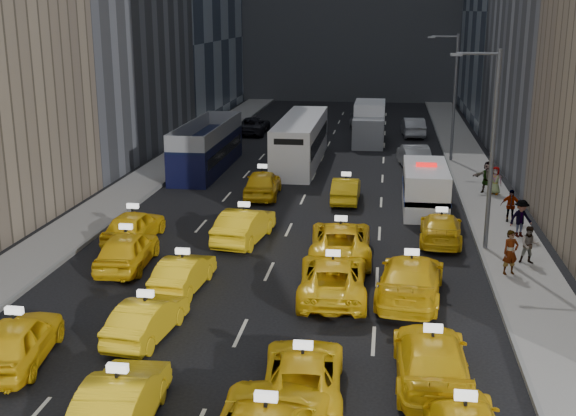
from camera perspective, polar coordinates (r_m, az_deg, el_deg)
name	(u,v)px	position (r m, az deg, el deg)	size (l,w,h in m)	color
ground	(228,360)	(23.17, -4.78, -11.88)	(160.00, 160.00, 0.00)	black
sidewalk_west	(155,174)	(48.71, -10.48, 2.67)	(3.00, 90.00, 0.15)	gray
sidewalk_east	(479,184)	(46.64, 14.85, 1.84)	(3.00, 90.00, 0.15)	gray
curb_west	(176,174)	(48.27, -8.85, 2.65)	(0.15, 90.00, 0.18)	slate
curb_east	(455,183)	(46.48, 13.08, 1.93)	(0.15, 90.00, 0.18)	slate
streetlight_near	(490,144)	(32.87, 15.68, 4.88)	(2.15, 0.22, 9.00)	#595B60
streetlight_far	(453,93)	(52.56, 12.91, 8.83)	(2.15, 0.22, 9.00)	#595B60
taxi_1	(120,402)	(19.87, -13.15, -14.72)	(1.62, 4.64, 1.53)	yellow
taxi_4	(17,340)	(24.07, -20.60, -9.76)	(1.83, 4.54, 1.55)	yellow
taxi_5	(147,318)	(24.74, -11.09, -8.56)	(1.43, 4.09, 1.35)	yellow
taxi_6	(303,374)	(20.89, 1.19, -12.98)	(2.24, 4.87, 1.35)	yellow
taxi_7	(431,359)	(21.90, 11.26, -11.63)	(2.14, 5.26, 1.53)	yellow
taxi_8	(127,250)	(31.32, -12.59, -3.22)	(1.89, 4.69, 1.60)	yellow
taxi_9	(183,273)	(28.56, -8.26, -5.10)	(1.44, 4.12, 1.36)	yellow
taxi_10	(333,277)	(27.64, 3.56, -5.49)	(2.52, 5.46, 1.52)	yellow
taxi_11	(411,278)	(27.69, 9.67, -5.50)	(2.32, 5.71, 1.66)	yellow
taxi_12	(134,226)	(34.74, -12.08, -1.40)	(1.80, 4.47, 1.52)	yellow
taxi_13	(244,225)	(34.02, -3.47, -1.36)	(1.70, 4.87, 1.60)	yellow
taxi_14	(341,240)	(31.88, 4.18, -2.56)	(2.62, 5.68, 1.58)	yellow
taxi_15	(441,228)	(34.65, 11.98, -1.56)	(1.93, 4.74, 1.38)	yellow
taxi_16	(263,183)	(42.10, -2.03, 1.95)	(1.91, 4.76, 1.62)	yellow
taxi_17	(346,190)	(41.19, 4.60, 1.45)	(1.48, 4.24, 1.40)	yellow
nypd_van	(425,189)	(40.01, 10.78, 1.51)	(2.92, 6.25, 2.60)	white
double_decker	(207,147)	(49.41, -6.40, 4.82)	(3.52, 11.31, 3.24)	black
city_bus	(301,141)	(51.13, 1.02, 5.30)	(4.13, 12.94, 3.29)	white
box_truck	(369,123)	(59.69, 6.43, 6.66)	(3.02, 7.33, 3.27)	white
misc_car_0	(414,156)	(50.78, 9.91, 4.08)	(1.74, 4.98, 1.64)	#929498
misc_car_1	(253,126)	(63.92, -2.78, 6.53)	(2.47, 5.35, 1.49)	black
misc_car_2	(364,118)	(68.57, 6.03, 7.11)	(2.24, 5.50, 1.60)	slate
misc_car_3	(314,122)	(66.20, 2.10, 6.82)	(1.69, 4.20, 1.43)	black
misc_car_4	(413,127)	(63.60, 9.86, 6.34)	(1.73, 4.97, 1.64)	#93959A
pedestrian_0	(510,252)	(30.72, 17.17, -3.37)	(0.68, 0.45, 1.86)	gray
pedestrian_1	(529,245)	(32.28, 18.54, -2.79)	(0.79, 0.44, 1.63)	gray
pedestrian_2	(521,218)	(35.89, 17.93, -0.79)	(1.17, 0.48, 1.81)	gray
pedestrian_3	(510,206)	(38.37, 17.17, 0.19)	(0.97, 0.44, 1.66)	gray
pedestrian_4	(495,180)	(43.84, 16.07, 2.11)	(0.80, 0.44, 1.64)	gray
pedestrian_5	(487,177)	(44.10, 15.49, 2.37)	(1.72, 0.50, 1.86)	gray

